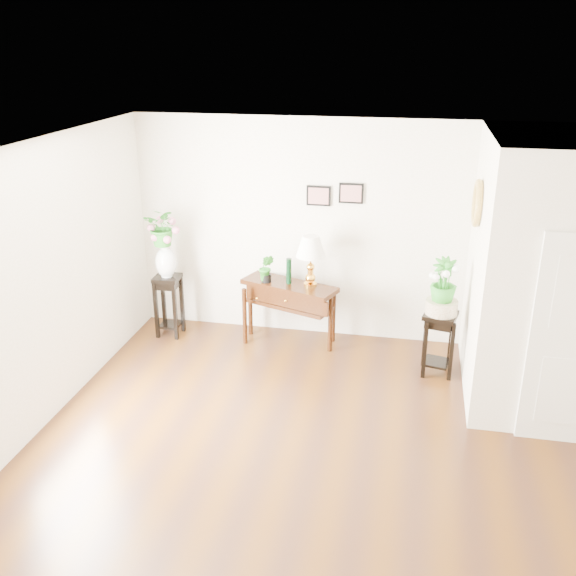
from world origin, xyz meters
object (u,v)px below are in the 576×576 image
(console_table, at_px, (289,313))
(plant_stand_a, at_px, (169,306))
(plant_stand_b, at_px, (438,343))
(table_lamp, at_px, (311,258))

(console_table, height_order, plant_stand_a, plant_stand_a)
(plant_stand_b, bearing_deg, plant_stand_a, 173.94)
(console_table, xyz_separation_m, plant_stand_b, (1.84, -0.44, -0.03))
(table_lamp, bearing_deg, console_table, 180.00)
(console_table, relative_size, plant_stand_a, 1.48)
(table_lamp, height_order, plant_stand_a, table_lamp)
(console_table, height_order, table_lamp, table_lamp)
(plant_stand_a, xyz_separation_m, plant_stand_b, (3.43, -0.36, -0.03))
(table_lamp, distance_m, plant_stand_b, 1.82)
(table_lamp, xyz_separation_m, plant_stand_a, (-1.85, -0.08, -0.75))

